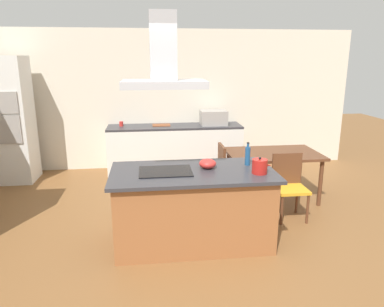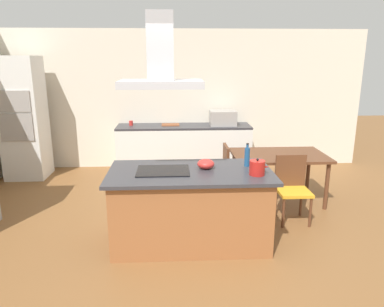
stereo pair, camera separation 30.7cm
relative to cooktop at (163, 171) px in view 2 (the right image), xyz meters
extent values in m
plane|color=brown|center=(0.32, 1.50, -0.91)|extent=(16.00, 16.00, 0.00)
cube|color=beige|center=(0.32, 3.25, 0.44)|extent=(7.20, 0.10, 2.70)
cube|color=#995B33|center=(0.32, 0.00, -0.48)|extent=(1.80, 0.88, 0.86)
cube|color=#333338|center=(0.32, 0.00, -0.03)|extent=(1.90, 0.98, 0.04)
cube|color=black|center=(0.00, 0.00, 0.00)|extent=(0.60, 0.44, 0.01)
cylinder|color=#B21E19|center=(1.05, -0.18, 0.08)|extent=(0.17, 0.17, 0.16)
sphere|color=black|center=(1.05, -0.18, 0.17)|extent=(0.03, 0.03, 0.03)
cone|color=#B21E19|center=(1.16, -0.18, 0.08)|extent=(0.06, 0.03, 0.04)
cylinder|color=navy|center=(1.00, 0.15, 0.11)|extent=(0.06, 0.06, 0.22)
cylinder|color=navy|center=(1.00, 0.15, 0.24)|extent=(0.03, 0.03, 0.04)
cylinder|color=black|center=(1.00, 0.15, 0.27)|extent=(0.03, 0.03, 0.01)
ellipsoid|color=red|center=(0.50, 0.08, 0.05)|extent=(0.20, 0.20, 0.11)
cube|color=silver|center=(0.33, 2.88, -0.48)|extent=(2.57, 0.62, 0.86)
cube|color=#333338|center=(0.33, 2.88, -0.03)|extent=(2.57, 0.62, 0.04)
cube|color=#9E9993|center=(1.08, 2.88, 0.13)|extent=(0.50, 0.38, 0.28)
cylinder|color=red|center=(-0.69, 2.95, 0.04)|extent=(0.08, 0.08, 0.09)
cube|color=brown|center=(0.07, 2.93, 0.00)|extent=(0.34, 0.24, 0.02)
cube|color=silver|center=(-2.58, 2.65, 0.19)|extent=(0.70, 0.64, 2.20)
cube|color=#9E9993|center=(-2.58, 2.32, 0.54)|extent=(0.56, 0.02, 0.36)
cube|color=#9E9993|center=(-2.58, 2.32, 0.09)|extent=(0.56, 0.02, 0.48)
cube|color=#59331E|center=(1.72, 1.23, -0.18)|extent=(1.40, 0.90, 0.04)
cylinder|color=#59331E|center=(1.10, 0.86, -0.55)|extent=(0.06, 0.06, 0.71)
cylinder|color=#59331E|center=(2.34, 0.86, -0.55)|extent=(0.06, 0.06, 0.71)
cylinder|color=#59331E|center=(1.10, 1.60, -0.55)|extent=(0.06, 0.06, 0.71)
cylinder|color=#59331E|center=(2.34, 1.60, -0.55)|extent=(0.06, 0.06, 0.71)
cube|color=gold|center=(0.72, 1.23, -0.48)|extent=(0.42, 0.42, 0.04)
cube|color=#59331E|center=(0.91, 1.23, -0.24)|extent=(0.04, 0.42, 0.44)
cylinder|color=#59331E|center=(0.54, 1.05, -0.70)|extent=(0.04, 0.04, 0.41)
cylinder|color=#59331E|center=(0.54, 1.41, -0.70)|extent=(0.04, 0.04, 0.41)
cylinder|color=#59331E|center=(0.90, 1.05, -0.70)|extent=(0.04, 0.04, 0.41)
cylinder|color=#59331E|center=(0.90, 1.41, -0.70)|extent=(0.04, 0.04, 0.41)
cube|color=gold|center=(1.72, 0.48, -0.48)|extent=(0.42, 0.42, 0.04)
cube|color=#59331E|center=(1.72, 0.67, -0.24)|extent=(0.42, 0.04, 0.44)
cylinder|color=#59331E|center=(1.90, 0.30, -0.70)|extent=(0.04, 0.04, 0.41)
cylinder|color=#59331E|center=(1.54, 0.30, -0.70)|extent=(0.04, 0.04, 0.41)
cylinder|color=#59331E|center=(1.90, 0.66, -0.70)|extent=(0.04, 0.04, 0.41)
cylinder|color=#59331E|center=(1.54, 0.66, -0.70)|extent=(0.04, 0.04, 0.41)
cube|color=#ADADB2|center=(0.00, 0.00, 0.98)|extent=(0.90, 0.55, 0.08)
cube|color=#ADADB2|center=(0.00, 0.00, 1.37)|extent=(0.28, 0.24, 0.70)
camera|label=1|loc=(-0.18, -3.94, 1.26)|focal=33.72mm
camera|label=2|loc=(0.13, -3.96, 1.26)|focal=33.72mm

